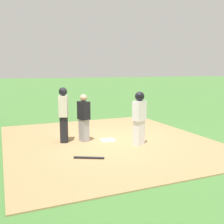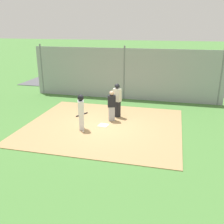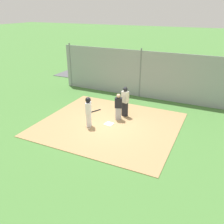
% 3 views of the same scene
% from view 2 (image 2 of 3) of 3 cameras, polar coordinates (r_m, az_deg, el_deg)
% --- Properties ---
extents(ground_plane, '(140.00, 140.00, 0.00)m').
position_cam_2_polar(ground_plane, '(12.12, -1.92, -3.14)').
color(ground_plane, '#477A38').
extents(dirt_infield, '(7.20, 6.40, 0.03)m').
position_cam_2_polar(dirt_infield, '(12.12, -1.92, -3.07)').
color(dirt_infield, '#A88456').
rests_on(dirt_infield, ground_plane).
extents(home_plate, '(0.49, 0.49, 0.02)m').
position_cam_2_polar(home_plate, '(12.11, -1.93, -2.96)').
color(home_plate, white).
rests_on(home_plate, dirt_infield).
extents(catcher, '(0.44, 0.36, 1.52)m').
position_cam_2_polar(catcher, '(12.47, -0.08, 1.46)').
color(catcher, '#9E9EA3').
rests_on(catcher, dirt_infield).
extents(umpire, '(0.45, 0.37, 1.74)m').
position_cam_2_polar(umpire, '(12.98, 1.15, 2.80)').
color(umpire, black).
rests_on(umpire, dirt_infield).
extents(runner, '(0.38, 0.45, 1.64)m').
position_cam_2_polar(runner, '(11.42, -6.94, 0.47)').
color(runner, silver).
rests_on(runner, dirt_infield).
extents(baseball_bat, '(0.42, 0.74, 0.06)m').
position_cam_2_polar(baseball_bat, '(13.56, -6.75, -0.56)').
color(baseball_bat, black).
rests_on(baseball_bat, dirt_infield).
extents(baseball, '(0.07, 0.07, 0.07)m').
position_cam_2_polar(baseball, '(11.41, -6.48, -4.36)').
color(baseball, white).
rests_on(baseball, dirt_infield).
extents(backstop_fence, '(12.00, 0.10, 3.35)m').
position_cam_2_polar(backstop_fence, '(16.26, 2.74, 8.45)').
color(backstop_fence, '#93999E').
rests_on(backstop_fence, ground_plane).
extents(parking_lot, '(18.00, 5.20, 0.04)m').
position_cam_2_polar(parking_lot, '(20.82, 5.07, 6.27)').
color(parking_lot, '#515156').
rests_on(parking_lot, ground_plane).
extents(parked_car_green, '(4.23, 1.93, 1.28)m').
position_cam_2_polar(parked_car_green, '(20.61, 22.94, 6.41)').
color(parked_car_green, '#235B38').
rests_on(parked_car_green, parking_lot).
extents(parked_car_blue, '(4.24, 1.95, 1.28)m').
position_cam_2_polar(parked_car_blue, '(20.22, 12.10, 7.27)').
color(parked_car_blue, '#28428C').
rests_on(parked_car_blue, parking_lot).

